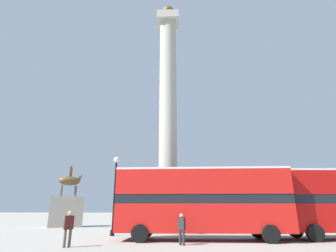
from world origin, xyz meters
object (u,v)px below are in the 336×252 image
equestrian_statue (67,208)px  street_lamp (115,188)px  monument_column (168,133)px  pedestrian_by_plinth (182,228)px  pedestrian_near_lamp (69,227)px  bus_a (202,200)px

equestrian_statue → street_lamp: equestrian_statue is taller
monument_column → equestrian_statue: (-11.01, 5.49, -6.72)m
pedestrian_by_plinth → pedestrian_near_lamp: bearing=49.4°
pedestrian_by_plinth → equestrian_statue: bearing=-9.6°
monument_column → pedestrian_by_plinth: bearing=-83.5°
pedestrian_near_lamp → pedestrian_by_plinth: (5.83, 0.99, -0.11)m
monument_column → equestrian_statue: size_ratio=3.59×
monument_column → street_lamp: bearing=-137.2°
equestrian_statue → street_lamp: (7.11, -9.11, 1.45)m
bus_a → pedestrian_near_lamp: (-7.19, -3.11, -1.40)m
monument_column → bus_a: (2.30, -6.30, -6.22)m
pedestrian_near_lamp → pedestrian_by_plinth: pedestrian_near_lamp is taller
street_lamp → pedestrian_near_lamp: 6.33m
street_lamp → pedestrian_near_lamp: (-0.98, -5.80, -2.35)m
monument_column → bus_a: 9.15m
bus_a → monument_column: bearing=111.7°
street_lamp → bus_a: bearing=-23.4°
monument_column → pedestrian_by_plinth: monument_column is taller
monument_column → street_lamp: monument_column is taller
pedestrian_near_lamp → pedestrian_by_plinth: bearing=-26.0°
street_lamp → pedestrian_near_lamp: size_ratio=3.26×
pedestrian_by_plinth → street_lamp: bearing=-5.0°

